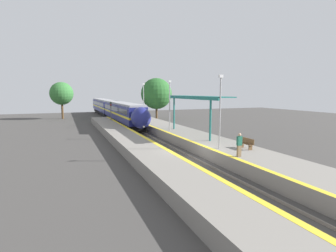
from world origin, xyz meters
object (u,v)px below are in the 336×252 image
Objects in this scene: train at (112,109)px; railway_signal at (111,111)px; platform_bench at (247,143)px; lamppost_mid at (170,103)px; lamppost_far at (144,100)px; lamppost_near at (220,108)px; person_waiting at (239,144)px.

railway_signal is (-2.03, -10.97, 0.26)m from train.
platform_bench is 0.24× the size of lamppost_mid.
platform_bench is 12.55m from lamppost_mid.
lamppost_near is at bearing -90.00° from lamppost_far.
railway_signal is at bearing 99.46° from lamppost_near.
platform_bench is at bearing -76.58° from railway_signal.
lamppost_near is at bearing 86.53° from person_waiting.
platform_bench is 0.36× the size of railway_signal.
lamppost_mid is at bearing -90.00° from lamppost_far.
train is 27.60× the size of person_waiting.
lamppost_far is (-2.15, 23.09, 3.00)m from platform_bench.
lamppost_mid is at bearing 90.00° from lamppost_near.
person_waiting is at bearing -90.41° from lamppost_far.
lamppost_mid is at bearing 100.17° from platform_bench.
train is at bearing 93.70° from lamppost_near.
railway_signal reaches higher than platform_bench.
railway_signal is 0.67× the size of lamppost_mid.
lamppost_near is 11.10m from lamppost_mid.
railway_signal is 0.67× the size of lamppost_near.
train reaches higher than platform_bench.
railway_signal is at bearing 98.21° from person_waiting.
railway_signal is (-4.30, 29.82, 0.59)m from person_waiting.
railway_signal is at bearing -100.48° from train.
lamppost_near is (0.18, 2.93, 2.55)m from person_waiting.
lamppost_mid is at bearing -84.77° from train.
platform_bench is 0.24× the size of lamppost_near.
platform_bench is at bearing 41.11° from person_waiting.
lamppost_mid is at bearing -74.17° from railway_signal.
person_waiting reaches higher than platform_bench.
lamppost_far reaches higher than train.
platform_bench is 3.80m from lamppost_near.
lamppost_far is (0.18, 25.12, 2.55)m from person_waiting.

